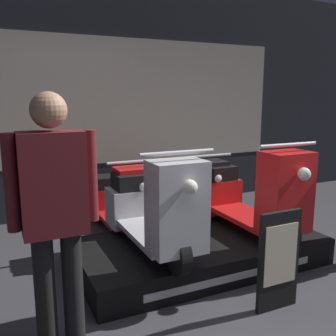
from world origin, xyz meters
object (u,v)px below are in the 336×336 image
at_px(scooter_backrow_1, 187,195).
at_px(price_sign_board, 279,261).
at_px(scooter_display_left, 152,209).
at_px(person_left_browsing, 54,208).
at_px(scooter_display_right, 250,196).
at_px(scooter_backrow_0, 121,203).

distance_m(scooter_backrow_1, price_sign_board, 2.06).
relative_size(scooter_display_left, price_sign_board, 1.94).
height_order(person_left_browsing, price_sign_board, person_left_browsing).
bearing_deg(scooter_display_left, scooter_backrow_1, 50.23).
bearing_deg(person_left_browsing, scooter_display_right, 18.38).
xyz_separation_m(scooter_display_left, scooter_backrow_0, (0.08, 1.15, -0.26)).
bearing_deg(scooter_display_right, price_sign_board, -113.81).
bearing_deg(scooter_backrow_0, price_sign_board, -74.11).
distance_m(scooter_display_left, scooter_backrow_0, 1.18).
distance_m(scooter_display_right, scooter_backrow_1, 1.18).
distance_m(scooter_backrow_0, scooter_backrow_1, 0.87).
bearing_deg(scooter_backrow_1, scooter_backrow_0, 180.00).
xyz_separation_m(scooter_display_right, price_sign_board, (-0.39, -0.89, -0.24)).
height_order(scooter_backrow_0, scooter_backrow_1, same).
distance_m(scooter_display_left, person_left_browsing, 1.17).
relative_size(scooter_backrow_1, price_sign_board, 1.94).
xyz_separation_m(scooter_backrow_0, person_left_browsing, (-1.00, -1.81, 0.57)).
relative_size(scooter_display_right, scooter_backrow_1, 1.00).
height_order(scooter_display_left, scooter_backrow_0, scooter_display_left).
bearing_deg(scooter_backrow_1, scooter_display_right, -84.97).
distance_m(scooter_display_right, price_sign_board, 1.00).
relative_size(scooter_backrow_1, person_left_browsing, 0.92).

